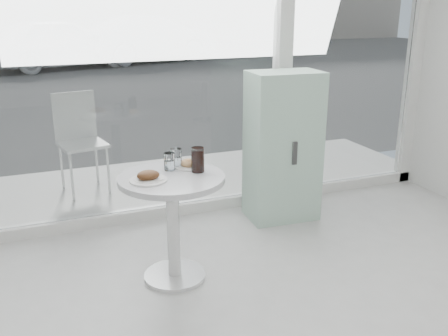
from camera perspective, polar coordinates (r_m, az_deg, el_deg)
name	(u,v)px	position (r m, az deg, el deg)	size (l,w,h in m)	color
storefront	(197,23)	(4.40, -3.06, 16.17)	(5.00, 0.14, 3.00)	silver
main_table	(172,206)	(3.44, -5.91, -4.36)	(0.72, 0.72, 0.77)	silver
patio_deck	(170,182)	(5.46, -6.20, -1.62)	(5.60, 1.60, 0.05)	silver
street	(68,65)	(17.32, -17.45, 11.14)	(40.00, 24.00, 0.00)	#393939
mint_cabinet	(283,147)	(4.45, 6.73, 2.42)	(0.64, 0.45, 1.33)	#9BC6AD
patio_chair	(80,136)	(5.21, -16.18, 3.54)	(0.50, 0.50, 0.99)	silver
car_white	(59,43)	(16.33, -18.39, 13.38)	(1.81, 4.49, 1.53)	white
car_silver	(148,39)	(17.65, -8.63, 14.39)	(1.64, 4.70, 1.55)	#999BA0
plate_fritter	(149,177)	(3.27, -8.59, -1.01)	(0.25, 0.25, 0.07)	white
plate_donut	(189,165)	(3.52, -4.00, 0.39)	(0.21, 0.21, 0.05)	white
water_tumbler_a	(169,163)	(3.46, -6.26, 0.62)	(0.08, 0.08, 0.12)	white
water_tumbler_b	(176,159)	(3.52, -5.51, 1.02)	(0.08, 0.08, 0.13)	white
cola_glass	(198,160)	(3.40, -3.01, 0.89)	(0.09, 0.09, 0.17)	white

